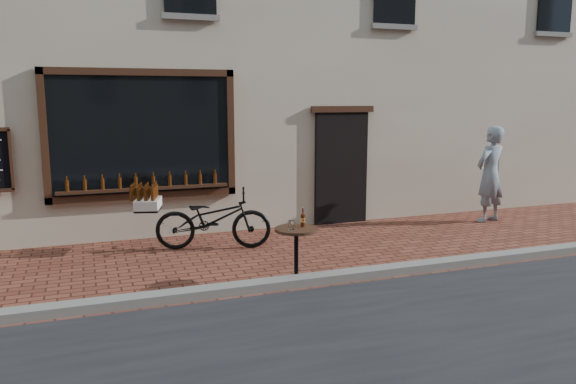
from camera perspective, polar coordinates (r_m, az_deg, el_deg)
name	(u,v)px	position (r m, az deg, el deg)	size (l,w,h in m)	color
ground	(322,288)	(7.55, 3.47, -9.70)	(90.00, 90.00, 0.00)	#59291D
kerb	(316,279)	(7.70, 2.87, -8.82)	(90.00, 0.25, 0.12)	slate
cargo_bicycle	(211,219)	(9.37, -7.85, -2.68)	(2.31, 1.16, 1.07)	black
bistro_table	(296,244)	(7.62, 0.86, -5.27)	(0.59, 0.59, 1.01)	black
pedestrian	(490,174)	(11.95, 19.85, 1.71)	(0.70, 0.46, 1.93)	gray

